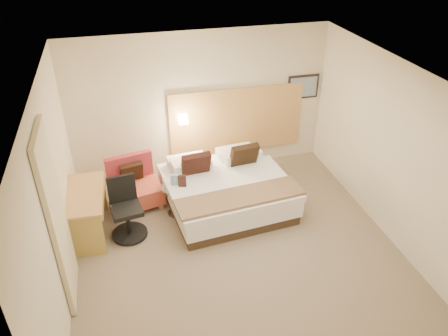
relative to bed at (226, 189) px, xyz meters
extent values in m
cube|color=#7B6A53|center=(-0.14, -1.16, -0.33)|extent=(4.80, 5.00, 0.02)
cube|color=white|center=(-0.14, -1.16, 2.39)|extent=(4.80, 5.00, 0.02)
cube|color=beige|center=(-0.14, 1.35, 1.03)|extent=(4.80, 0.02, 2.70)
cube|color=beige|center=(-0.14, -3.67, 1.03)|extent=(4.80, 0.02, 2.70)
cube|color=beige|center=(-2.55, -1.16, 1.03)|extent=(0.02, 5.00, 2.70)
cube|color=beige|center=(2.27, -1.16, 1.03)|extent=(0.02, 5.00, 2.70)
cube|color=tan|center=(0.56, 1.31, 0.63)|extent=(2.60, 0.04, 1.30)
cube|color=black|center=(1.88, 1.32, 1.18)|extent=(0.62, 0.03, 0.47)
cube|color=gray|center=(1.88, 1.30, 1.18)|extent=(0.54, 0.01, 0.39)
cylinder|color=silver|center=(-0.49, 1.26, 0.83)|extent=(0.02, 0.12, 0.02)
cube|color=#FFEDC6|center=(-0.49, 1.20, 0.83)|extent=(0.15, 0.15, 0.15)
cube|color=beige|center=(-2.50, -1.41, 0.90)|extent=(0.06, 0.90, 2.42)
cylinder|color=#7EA6C3|center=(-0.90, -0.01, 0.33)|extent=(0.07, 0.07, 0.20)
cylinder|color=#9CD6F1|center=(-0.84, -0.02, 0.33)|extent=(0.07, 0.07, 0.20)
cube|color=#391B17|center=(-0.76, -0.10, 0.34)|extent=(0.14, 0.08, 0.22)
cube|color=#38291C|center=(0.00, 0.00, -0.23)|extent=(2.07, 2.07, 0.18)
cube|color=white|center=(0.00, 0.00, 0.00)|extent=(2.13, 2.13, 0.29)
cube|color=white|center=(0.03, -0.28, 0.20)|extent=(2.14, 1.59, 0.10)
cube|color=white|center=(-0.54, 0.67, 0.24)|extent=(0.72, 0.44, 0.18)
cube|color=white|center=(0.40, 0.76, 0.24)|extent=(0.72, 0.44, 0.18)
cube|color=white|center=(-0.51, 0.42, 0.33)|extent=(0.72, 0.44, 0.18)
cube|color=white|center=(0.42, 0.51, 0.33)|extent=(0.72, 0.44, 0.18)
cube|color=black|center=(-0.46, 0.22, 0.41)|extent=(0.51, 0.31, 0.50)
cube|color=black|center=(0.41, 0.31, 0.41)|extent=(0.51, 0.31, 0.50)
cube|color=orange|center=(0.06, -0.66, 0.27)|extent=(2.09, 0.73, 0.05)
cube|color=tan|center=(-1.74, 0.03, -0.27)|extent=(0.10, 0.10, 0.10)
cube|color=#AC7251|center=(-1.12, 0.17, -0.27)|extent=(0.10, 0.10, 0.10)
cube|color=tan|center=(-1.87, 0.58, -0.27)|extent=(0.10, 0.10, 0.10)
cube|color=tan|center=(-1.24, 0.72, -0.27)|extent=(0.10, 0.10, 0.10)
cube|color=#BD4732|center=(-1.49, 0.37, -0.07)|extent=(0.94, 0.86, 0.30)
cube|color=#AA2D37|center=(-1.55, 0.66, 0.30)|extent=(0.81, 0.29, 0.45)
cube|color=black|center=(-1.53, 0.55, 0.23)|extent=(0.41, 0.27, 0.40)
cylinder|color=white|center=(-0.86, -0.06, -0.31)|extent=(0.42, 0.42, 0.02)
cylinder|color=silver|center=(-0.86, -0.06, -0.04)|extent=(0.05, 0.05, 0.52)
cylinder|color=silver|center=(-0.86, -0.06, 0.23)|extent=(0.62, 0.62, 0.01)
cube|color=tan|center=(-2.27, -0.19, 0.41)|extent=(0.60, 1.23, 0.04)
cube|color=#B09545|center=(-2.30, -0.75, 0.04)|extent=(0.50, 0.06, 0.71)
cube|color=#A87A41|center=(-2.25, 0.38, 0.04)|extent=(0.50, 0.06, 0.71)
cube|color=gold|center=(-2.22, -0.19, 0.33)|extent=(0.50, 1.14, 0.10)
cylinder|color=black|center=(-1.69, -0.43, -0.29)|extent=(0.63, 0.63, 0.04)
cylinder|color=black|center=(-1.69, -0.43, -0.05)|extent=(0.07, 0.07, 0.43)
cube|color=black|center=(-1.69, -0.43, 0.19)|extent=(0.51, 0.51, 0.08)
cube|color=black|center=(-1.71, -0.22, 0.46)|extent=(0.43, 0.11, 0.45)
camera|label=1|loc=(-1.59, -5.99, 4.22)|focal=35.00mm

